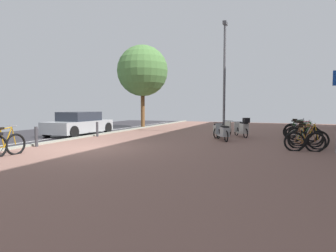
{
  "coord_description": "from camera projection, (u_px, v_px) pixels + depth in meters",
  "views": [
    {
      "loc": [
        6.79,
        -8.85,
        1.59
      ],
      "look_at": [
        3.28,
        0.23,
        0.91
      ],
      "focal_mm": 30.57,
      "sensor_mm": 36.0,
      "label": 1
    }
  ],
  "objects": [
    {
      "name": "bicycle_rack_02",
      "position": [
        306.0,
        138.0,
        11.28
      ],
      "size": [
        1.29,
        0.48,
        0.96
      ],
      "color": "black",
      "rests_on": "ground"
    },
    {
      "name": "bicycle_rack_04",
      "position": [
        301.0,
        134.0,
        12.62
      ],
      "size": [
        1.34,
        0.48,
        0.99
      ],
      "color": "black",
      "rests_on": "ground"
    },
    {
      "name": "bicycle_rack_00",
      "position": [
        305.0,
        142.0,
        10.03
      ],
      "size": [
        1.39,
        0.48,
        0.99
      ],
      "color": "black",
      "rests_on": "ground"
    },
    {
      "name": "ground",
      "position": [
        118.0,
        151.0,
        10.27
      ],
      "size": [
        21.0,
        40.0,
        0.13
      ],
      "color": "#252126"
    },
    {
      "name": "bicycle_rack_06",
      "position": [
        298.0,
        132.0,
        13.94
      ],
      "size": [
        1.35,
        0.48,
        0.97
      ],
      "color": "black",
      "rests_on": "ground"
    },
    {
      "name": "lamp_post",
      "position": [
        224.0,
        73.0,
        16.21
      ],
      "size": [
        0.2,
        0.52,
        6.33
      ],
      "color": "slate",
      "rests_on": "ground"
    },
    {
      "name": "bicycle_rack_03",
      "position": [
        305.0,
        136.0,
        11.93
      ],
      "size": [
        1.4,
        0.48,
        1.01
      ],
      "color": "black",
      "rests_on": "ground"
    },
    {
      "name": "bicycle_rack_01",
      "position": [
        308.0,
        139.0,
        10.63
      ],
      "size": [
        1.44,
        0.48,
        1.02
      ],
      "color": "black",
      "rests_on": "ground"
    },
    {
      "name": "bollard_near",
      "position": [
        36.0,
        137.0,
        11.19
      ],
      "size": [
        0.12,
        0.12,
        0.79
      ],
      "color": "#38383D",
      "rests_on": "ground"
    },
    {
      "name": "bicycle_rack_05",
      "position": [
        304.0,
        133.0,
        13.21
      ],
      "size": [
        1.38,
        0.48,
        0.99
      ],
      "color": "black",
      "rests_on": "ground"
    },
    {
      "name": "bicycle_rack_08",
      "position": [
        298.0,
        130.0,
        15.21
      ],
      "size": [
        1.33,
        0.47,
        0.96
      ],
      "color": "black",
      "rests_on": "ground"
    },
    {
      "name": "scooter_near",
      "position": [
        223.0,
        132.0,
        13.21
      ],
      "size": [
        0.96,
        1.67,
        0.82
      ],
      "color": "black",
      "rests_on": "ground"
    },
    {
      "name": "bollard_far",
      "position": [
        97.0,
        129.0,
        14.96
      ],
      "size": [
        0.12,
        0.12,
        0.76
      ],
      "color": "#38383D",
      "rests_on": "ground"
    },
    {
      "name": "scooter_far",
      "position": [
        221.0,
        130.0,
        14.6
      ],
      "size": [
        0.79,
        1.83,
        0.85
      ],
      "color": "black",
      "rests_on": "ground"
    },
    {
      "name": "scooter_mid",
      "position": [
        243.0,
        128.0,
        14.67
      ],
      "size": [
        1.01,
        1.51,
        1.03
      ],
      "color": "black",
      "rests_on": "ground"
    },
    {
      "name": "bicycle_foreground",
      "position": [
        4.0,
        144.0,
        9.07
      ],
      "size": [
        0.7,
        1.38,
        1.1
      ],
      "color": "black",
      "rests_on": "ground"
    },
    {
      "name": "parked_car_near",
      "position": [
        79.0,
        124.0,
        15.8
      ],
      "size": [
        1.88,
        4.06,
        1.28
      ],
      "color": "#A3A8AC",
      "rests_on": "ground"
    },
    {
      "name": "bicycle_rack_07",
      "position": [
        299.0,
        130.0,
        14.56
      ],
      "size": [
        1.43,
        0.48,
        1.02
      ],
      "color": "black",
      "rests_on": "ground"
    },
    {
      "name": "street_tree",
      "position": [
        143.0,
        71.0,
        20.7
      ],
      "size": [
        3.67,
        3.67,
        5.99
      ],
      "color": "brown",
      "rests_on": "ground"
    }
  ]
}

